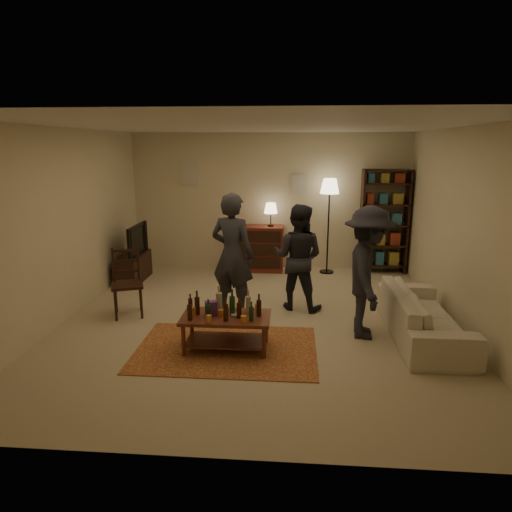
# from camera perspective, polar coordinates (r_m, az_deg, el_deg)

# --- Properties ---
(floor) EXTENTS (6.00, 6.00, 0.00)m
(floor) POSITION_cam_1_polar(r_m,az_deg,el_deg) (6.63, 0.18, -8.04)
(floor) COLOR #C6B793
(floor) RESTS_ON ground
(room_shell) EXTENTS (6.00, 6.00, 6.00)m
(room_shell) POSITION_cam_1_polar(r_m,az_deg,el_deg) (9.21, -2.44, 9.68)
(room_shell) COLOR beige
(room_shell) RESTS_ON ground
(rug) EXTENTS (2.20, 1.50, 0.01)m
(rug) POSITION_cam_1_polar(r_m,az_deg,el_deg) (5.75, -3.71, -11.50)
(rug) COLOR maroon
(rug) RESTS_ON ground
(coffee_table) EXTENTS (1.08, 0.59, 0.78)m
(coffee_table) POSITION_cam_1_polar(r_m,az_deg,el_deg) (5.60, -3.88, -7.88)
(coffee_table) COLOR brown
(coffee_table) RESTS_ON ground
(dining_chair) EXTENTS (0.57, 0.57, 1.02)m
(dining_chair) POSITION_cam_1_polar(r_m,az_deg,el_deg) (6.95, -15.83, -2.84)
(dining_chair) COLOR black
(dining_chair) RESTS_ON ground
(tv_stand) EXTENTS (0.40, 1.00, 1.06)m
(tv_stand) POSITION_cam_1_polar(r_m,az_deg,el_deg) (8.71, -15.12, -0.55)
(tv_stand) COLOR black
(tv_stand) RESTS_ON ground
(dresser) EXTENTS (1.00, 0.50, 1.36)m
(dresser) POSITION_cam_1_polar(r_m,az_deg,el_deg) (9.09, 0.30, 1.11)
(dresser) COLOR maroon
(dresser) RESTS_ON ground
(bookshelf) EXTENTS (0.90, 0.34, 2.02)m
(bookshelf) POSITION_cam_1_polar(r_m,az_deg,el_deg) (9.20, 15.70, 4.29)
(bookshelf) COLOR black
(bookshelf) RESTS_ON ground
(floor_lamp) EXTENTS (0.36, 0.36, 1.84)m
(floor_lamp) POSITION_cam_1_polar(r_m,az_deg,el_deg) (8.86, 9.18, 7.78)
(floor_lamp) COLOR black
(floor_lamp) RESTS_ON ground
(sofa) EXTENTS (0.81, 2.08, 0.61)m
(sofa) POSITION_cam_1_polar(r_m,az_deg,el_deg) (6.36, 20.20, -6.92)
(sofa) COLOR beige
(sofa) RESTS_ON ground
(person_left) EXTENTS (0.77, 0.63, 1.81)m
(person_left) POSITION_cam_1_polar(r_m,az_deg,el_deg) (6.61, -2.95, 0.13)
(person_left) COLOR #2A2C33
(person_left) RESTS_ON ground
(person_right) EXTENTS (0.93, 0.81, 1.61)m
(person_right) POSITION_cam_1_polar(r_m,az_deg,el_deg) (6.91, 5.27, -0.16)
(person_right) COLOR #222329
(person_right) RESTS_ON ground
(person_by_sofa) EXTENTS (0.73, 1.16, 1.72)m
(person_by_sofa) POSITION_cam_1_polar(r_m,az_deg,el_deg) (6.02, 13.82, -2.04)
(person_by_sofa) COLOR #222228
(person_by_sofa) RESTS_ON ground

